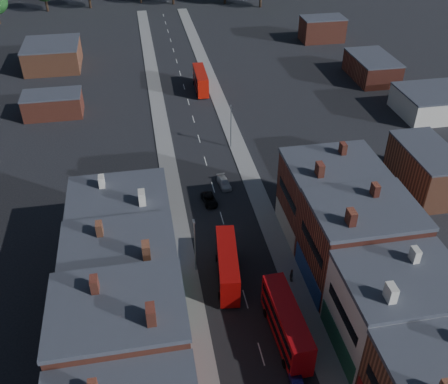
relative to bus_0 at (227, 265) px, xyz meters
name	(u,v)px	position (x,y,z in m)	size (l,w,h in m)	color
pavement_west	(171,184)	(-5.00, 22.24, -2.35)	(3.00, 200.00, 0.12)	gray
pavement_east	(250,176)	(8.00, 22.24, -2.35)	(3.00, 200.00, 0.12)	gray
lamp_post_2	(195,242)	(-3.70, 2.24, 2.30)	(0.25, 0.70, 8.12)	slate
lamp_post_3	(231,124)	(6.70, 32.24, 2.30)	(0.25, 0.70, 8.12)	slate
bus_0	(227,265)	(0.00, 0.00, 0.00)	(3.54, 10.53, 4.46)	#AE0B09
bus_1	(287,323)	(4.60, -10.18, 0.13)	(3.07, 10.99, 4.71)	#B90A0F
bus_2	(201,80)	(4.93, 57.65, -0.01)	(2.78, 10.33, 4.44)	#AD1307
car_2	(209,200)	(0.30, 16.33, -1.84)	(1.88, 4.07, 1.13)	black
car_3	(224,183)	(3.28, 20.39, -1.82)	(1.64, 4.04, 1.17)	#BABABA
ped_3	(291,275)	(7.76, -1.88, -1.35)	(1.10, 0.50, 1.88)	#57524B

